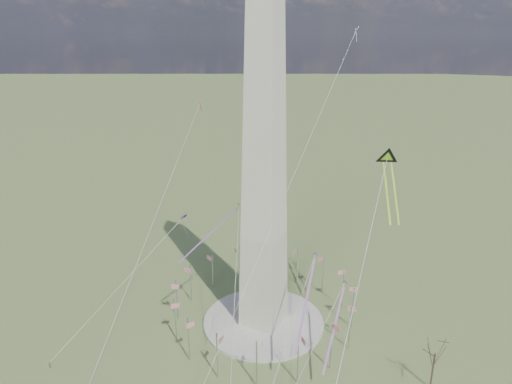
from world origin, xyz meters
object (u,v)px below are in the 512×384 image
at_px(person_west, 50,365).
at_px(tree_near, 436,351).
at_px(washington_monument, 264,169).
at_px(kite_delta_black, 388,162).

bearing_deg(person_west, tree_near, -149.26).
height_order(washington_monument, person_west, washington_monument).
xyz_separation_m(tree_near, person_west, (-88.77, -37.37, -10.02)).
relative_size(person_west, kite_delta_black, 0.08).
bearing_deg(washington_monument, kite_delta_black, 25.97).
bearing_deg(kite_delta_black, washington_monument, 4.33).
bearing_deg(person_west, kite_delta_black, -132.88).
relative_size(washington_monument, person_west, 65.45).
height_order(tree_near, person_west, tree_near).
xyz_separation_m(person_west, kite_delta_black, (69.82, 56.98, 49.43)).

